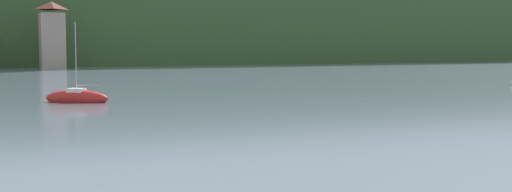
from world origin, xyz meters
TOP-DOWN VIEW (x-y plane):
  - wooded_hillside at (18.73, 149.09)m, footprint 352.00×55.55m
  - shore_building_central at (0.00, 111.35)m, footprint 3.44×4.29m
  - sailboat_far_6 at (-4.48, 56.72)m, footprint 3.96×3.29m

SIDE VIEW (x-z plane):
  - sailboat_far_6 at x=-4.48m, z-range -2.30..2.82m
  - shore_building_central at x=0.00m, z-range -0.13..9.43m
  - wooded_hillside at x=18.73m, z-range -8.70..19.62m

